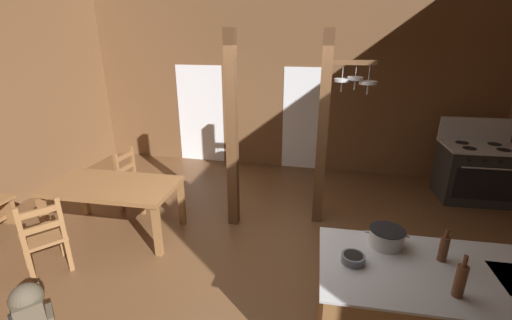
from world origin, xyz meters
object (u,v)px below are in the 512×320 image
(stockpot_on_counter, at_px, (386,237))
(bottle_tall_on_counter, at_px, (460,280))
(mixing_bowl_on_counter, at_px, (353,258))
(bottle_short_on_counter, at_px, (444,248))
(backpack, at_px, (31,312))
(dining_table, at_px, (113,190))
(ladderback_chair_near_window, at_px, (134,181))
(stove_range, at_px, (476,172))
(ladderback_chair_by_post, at_px, (44,238))

(stockpot_on_counter, bearing_deg, bottle_tall_on_counter, -52.83)
(mixing_bowl_on_counter, distance_m, bottle_tall_on_counter, 0.73)
(mixing_bowl_on_counter, bearing_deg, bottle_short_on_counter, 14.54)
(backpack, xyz_separation_m, mixing_bowl_on_counter, (2.72, 0.49, 0.64))
(dining_table, bearing_deg, mixing_bowl_on_counter, -22.78)
(bottle_tall_on_counter, bearing_deg, dining_table, 158.03)
(ladderback_chair_near_window, bearing_deg, stockpot_on_counter, -26.42)
(ladderback_chair_near_window, bearing_deg, bottle_short_on_counter, -25.47)
(stove_range, bearing_deg, mixing_bowl_on_counter, -121.61)
(backpack, bearing_deg, stove_range, 39.47)
(stove_range, distance_m, bottle_short_on_counter, 3.71)
(mixing_bowl_on_counter, xyz_separation_m, bottle_short_on_counter, (0.69, 0.18, 0.08))
(dining_table, relative_size, backpack, 2.91)
(stockpot_on_counter, height_order, bottle_tall_on_counter, bottle_tall_on_counter)
(ladderback_chair_by_post, bearing_deg, dining_table, 72.31)
(stove_range, bearing_deg, bottle_tall_on_counter, -111.64)
(ladderback_chair_near_window, bearing_deg, dining_table, -77.15)
(ladderback_chair_by_post, bearing_deg, backpack, -53.77)
(stove_range, xyz_separation_m, bottle_tall_on_counter, (-1.49, -3.76, 0.57))
(stove_range, distance_m, bottle_tall_on_counter, 4.09)
(bottle_tall_on_counter, height_order, bottle_short_on_counter, bottle_tall_on_counter)
(ladderback_chair_by_post, bearing_deg, bottle_short_on_counter, -2.44)
(ladderback_chair_near_window, height_order, mixing_bowl_on_counter, mixing_bowl_on_counter)
(ladderback_chair_near_window, relative_size, ladderback_chair_by_post, 1.00)
(stove_range, distance_m, mixing_bowl_on_counter, 4.18)
(stove_range, relative_size, ladderback_chair_near_window, 1.39)
(stove_range, relative_size, backpack, 2.21)
(mixing_bowl_on_counter, relative_size, bottle_short_on_counter, 0.65)
(backpack, bearing_deg, dining_table, 100.36)
(backpack, height_order, mixing_bowl_on_counter, mixing_bowl_on_counter)
(stockpot_on_counter, bearing_deg, mixing_bowl_on_counter, -133.23)
(ladderback_chair_by_post, xyz_separation_m, stockpot_on_counter, (3.62, -0.05, 0.55))
(stockpot_on_counter, xyz_separation_m, bottle_short_on_counter, (0.41, -0.12, 0.04))
(ladderback_chair_near_window, height_order, stockpot_on_counter, stockpot_on_counter)
(stockpot_on_counter, distance_m, bottle_tall_on_counter, 0.66)
(stockpot_on_counter, xyz_separation_m, bottle_tall_on_counter, (0.40, -0.53, 0.05))
(backpack, bearing_deg, ladderback_chair_near_window, 101.12)
(stove_range, height_order, bottle_tall_on_counter, stove_range)
(backpack, distance_m, stockpot_on_counter, 3.18)
(stove_range, xyz_separation_m, backpack, (-4.89, -4.03, -0.17))
(ladderback_chair_by_post, xyz_separation_m, bottle_short_on_counter, (4.03, -0.17, 0.59))
(dining_table, xyz_separation_m, bottle_tall_on_counter, (3.73, -1.50, 0.40))
(ladderback_chair_by_post, xyz_separation_m, mixing_bowl_on_counter, (3.34, -0.35, 0.51))
(stove_range, height_order, ladderback_chair_near_window, stove_range)
(bottle_tall_on_counter, bearing_deg, stove_range, 68.36)
(dining_table, relative_size, mixing_bowl_on_counter, 9.37)
(stove_range, relative_size, stockpot_on_counter, 3.67)
(stockpot_on_counter, relative_size, mixing_bowl_on_counter, 1.94)
(ladderback_chair_near_window, height_order, ladderback_chair_by_post, same)
(dining_table, relative_size, bottle_tall_on_counter, 5.34)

